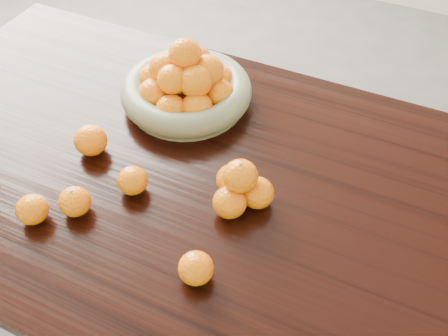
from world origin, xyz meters
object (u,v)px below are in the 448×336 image
at_px(fruit_bowl, 186,86).
at_px(orange_pyramid, 240,187).
at_px(dining_table, 232,210).
at_px(loose_orange_0, 75,202).

bearing_deg(fruit_bowl, orange_pyramid, -43.73).
distance_m(dining_table, orange_pyramid, 0.15).
distance_m(dining_table, loose_orange_0, 0.38).
xyz_separation_m(orange_pyramid, loose_orange_0, (-0.32, -0.18, -0.02)).
height_order(dining_table, orange_pyramid, orange_pyramid).
height_order(dining_table, loose_orange_0, loose_orange_0).
bearing_deg(dining_table, loose_orange_0, -143.48).
distance_m(fruit_bowl, loose_orange_0, 0.45).
height_order(fruit_bowl, orange_pyramid, fruit_bowl).
relative_size(dining_table, fruit_bowl, 5.52).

